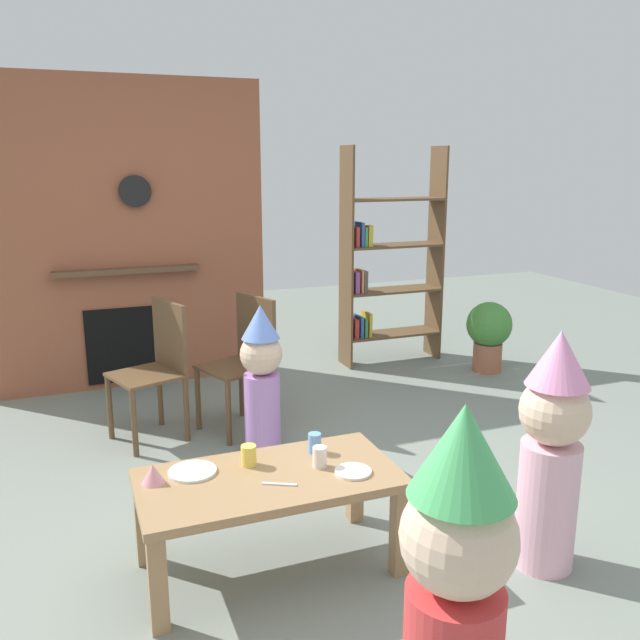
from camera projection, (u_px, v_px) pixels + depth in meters
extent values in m
plane|color=gray|center=(321.00, 524.00, 3.33)|extent=(12.00, 12.00, 0.00)
cube|color=#935138|center=(123.00, 236.00, 5.18)|extent=(2.20, 0.18, 2.40)
cube|color=black|center=(132.00, 344.00, 5.29)|extent=(0.70, 0.02, 0.60)
cube|color=brown|center=(127.00, 271.00, 5.11)|extent=(1.10, 0.10, 0.04)
cylinder|color=black|center=(135.00, 191.00, 5.02)|extent=(0.24, 0.04, 0.24)
cube|color=brown|center=(346.00, 259.00, 5.69)|extent=(0.02, 0.28, 1.90)
cube|color=brown|center=(436.00, 254.00, 6.00)|extent=(0.02, 0.28, 1.90)
cube|color=brown|center=(390.00, 334.00, 6.01)|extent=(0.86, 0.28, 0.02)
cube|color=brown|center=(391.00, 290.00, 5.91)|extent=(0.86, 0.28, 0.02)
cube|color=brown|center=(392.00, 245.00, 5.82)|extent=(0.86, 0.28, 0.02)
cube|color=brown|center=(394.00, 199.00, 5.73)|extent=(0.86, 0.28, 0.02)
cube|color=#B23333|center=(353.00, 327.00, 5.86)|extent=(0.04, 0.20, 0.17)
cube|color=#3359A5|center=(358.00, 326.00, 5.87)|extent=(0.03, 0.20, 0.18)
cube|color=#3F8C4C|center=(362.00, 326.00, 5.89)|extent=(0.02, 0.20, 0.17)
cube|color=gold|center=(366.00, 323.00, 5.90)|extent=(0.03, 0.20, 0.21)
cube|color=#8C4C99|center=(353.00, 282.00, 5.76)|extent=(0.04, 0.20, 0.19)
cube|color=#D87F3F|center=(359.00, 280.00, 5.78)|extent=(0.02, 0.20, 0.20)
cube|color=#4C4C51|center=(362.00, 281.00, 5.79)|extent=(0.03, 0.20, 0.19)
cube|color=#B23333|center=(354.00, 236.00, 5.67)|extent=(0.03, 0.20, 0.17)
cube|color=#3359A5|center=(359.00, 234.00, 5.68)|extent=(0.02, 0.20, 0.21)
cube|color=#3F8C4C|center=(362.00, 236.00, 5.69)|extent=(0.02, 0.20, 0.16)
cube|color=gold|center=(366.00, 235.00, 5.71)|extent=(0.04, 0.20, 0.18)
cube|color=#9E7A51|center=(269.00, 480.00, 2.88)|extent=(1.13, 0.57, 0.04)
cube|color=#9E7A51|center=(158.00, 584.00, 2.53)|extent=(0.07, 0.07, 0.41)
cube|color=#9E7A51|center=(400.00, 531.00, 2.90)|extent=(0.07, 0.07, 0.41)
cube|color=#9E7A51|center=(143.00, 521.00, 2.97)|extent=(0.07, 0.07, 0.41)
cube|color=#9E7A51|center=(355.00, 482.00, 3.34)|extent=(0.07, 0.07, 0.41)
cylinder|color=#669EE0|center=(315.00, 443.00, 3.10)|extent=(0.06, 0.06, 0.09)
cylinder|color=silver|center=(320.00, 457.00, 2.95)|extent=(0.06, 0.06, 0.09)
cylinder|color=#F2CC4C|center=(249.00, 455.00, 2.96)|extent=(0.07, 0.07, 0.09)
cylinder|color=white|center=(192.00, 471.00, 2.90)|extent=(0.21, 0.21, 0.01)
cylinder|color=white|center=(353.00, 472.00, 2.90)|extent=(0.16, 0.16, 0.01)
cone|color=pink|center=(153.00, 474.00, 2.80)|extent=(0.10, 0.10, 0.09)
cube|color=silver|center=(279.00, 484.00, 2.79)|extent=(0.14, 0.08, 0.01)
sphere|color=beige|center=(459.00, 537.00, 1.79)|extent=(0.32, 0.32, 0.32)
cone|color=#4CB766|center=(463.00, 450.00, 1.73)|extent=(0.29, 0.29, 0.26)
cylinder|color=#EAB2C6|center=(547.00, 505.00, 2.94)|extent=(0.26, 0.26, 0.58)
sphere|color=beige|center=(555.00, 411.00, 2.84)|extent=(0.30, 0.30, 0.30)
cone|color=pink|center=(560.00, 358.00, 2.78)|extent=(0.27, 0.27, 0.24)
cylinder|color=#B27FCC|center=(262.00, 413.00, 4.13)|extent=(0.22, 0.22, 0.50)
sphere|color=beige|center=(261.00, 354.00, 4.04)|extent=(0.26, 0.26, 0.26)
cone|color=#668CE5|center=(260.00, 322.00, 3.99)|extent=(0.23, 0.23, 0.21)
cube|color=brown|center=(146.00, 375.00, 4.24)|extent=(0.51, 0.51, 0.02)
cube|color=brown|center=(170.00, 335.00, 4.30)|extent=(0.16, 0.39, 0.45)
cylinder|color=brown|center=(110.00, 407.00, 4.31)|extent=(0.04, 0.04, 0.43)
cylinder|color=brown|center=(134.00, 424.00, 4.05)|extent=(0.04, 0.04, 0.43)
cylinder|color=brown|center=(160.00, 395.00, 4.54)|extent=(0.04, 0.04, 0.43)
cylinder|color=brown|center=(186.00, 410.00, 4.28)|extent=(0.04, 0.04, 0.43)
cube|color=brown|center=(234.00, 368.00, 4.40)|extent=(0.52, 0.52, 0.02)
cube|color=brown|center=(256.00, 329.00, 4.47)|extent=(0.17, 0.38, 0.45)
cylinder|color=brown|center=(198.00, 399.00, 4.47)|extent=(0.04, 0.04, 0.43)
cylinder|color=brown|center=(229.00, 414.00, 4.21)|extent=(0.04, 0.04, 0.43)
cylinder|color=brown|center=(242.00, 387.00, 4.70)|extent=(0.04, 0.04, 0.43)
cylinder|color=brown|center=(273.00, 400.00, 4.44)|extent=(0.04, 0.04, 0.43)
cylinder|color=#9E5B42|center=(487.00, 357.00, 5.73)|extent=(0.24, 0.24, 0.25)
sphere|color=#428638|center=(489.00, 324.00, 5.67)|extent=(0.39, 0.39, 0.39)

